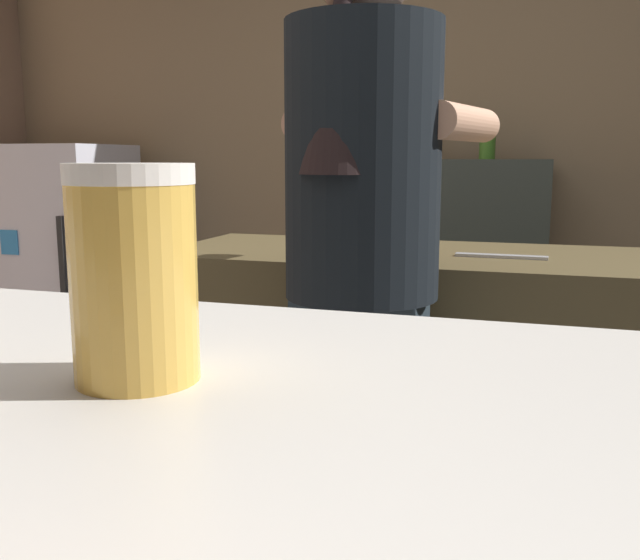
{
  "coord_description": "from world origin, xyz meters",
  "views": [
    {
      "loc": [
        0.34,
        -1.34,
        1.17
      ],
      "look_at": [
        0.16,
        -0.75,
        1.07
      ],
      "focal_mm": 39.72,
      "sensor_mm": 36.0,
      "label": 1
    }
  ],
  "objects_px": {
    "bartender": "(361,251)",
    "bottle_hot_sauce": "(434,141)",
    "mixing_bowl": "(385,245)",
    "bottle_vinegar": "(487,143)",
    "pint_glass_far": "(134,274)",
    "mini_fridge": "(64,265)",
    "chefs_knife": "(501,256)"
  },
  "relations": [
    {
      "from": "pint_glass_far",
      "to": "mini_fridge",
      "type": "bearing_deg",
      "value": 128.23
    },
    {
      "from": "mixing_bowl",
      "to": "bottle_hot_sauce",
      "type": "relative_size",
      "value": 0.79
    },
    {
      "from": "mini_fridge",
      "to": "bottle_vinegar",
      "type": "height_order",
      "value": "bottle_vinegar"
    },
    {
      "from": "mixing_bowl",
      "to": "bottle_hot_sauce",
      "type": "bearing_deg",
      "value": 93.33
    },
    {
      "from": "pint_glass_far",
      "to": "bottle_hot_sauce",
      "type": "relative_size",
      "value": 0.57
    },
    {
      "from": "bartender",
      "to": "bottle_vinegar",
      "type": "distance_m",
      "value": 1.81
    },
    {
      "from": "mixing_bowl",
      "to": "pint_glass_far",
      "type": "xyz_separation_m",
      "value": [
        0.2,
        -1.57,
        0.17
      ]
    },
    {
      "from": "chefs_knife",
      "to": "bottle_vinegar",
      "type": "xyz_separation_m",
      "value": [
        -0.15,
        1.38,
        0.32
      ]
    },
    {
      "from": "bottle_hot_sauce",
      "to": "chefs_knife",
      "type": "bearing_deg",
      "value": -74.14
    },
    {
      "from": "mixing_bowl",
      "to": "bottle_vinegar",
      "type": "xyz_separation_m",
      "value": [
        0.16,
        1.38,
        0.3
      ]
    },
    {
      "from": "bottle_vinegar",
      "to": "bottle_hot_sauce",
      "type": "distance_m",
      "value": 0.24
    },
    {
      "from": "mini_fridge",
      "to": "bartender",
      "type": "height_order",
      "value": "bartender"
    },
    {
      "from": "mixing_bowl",
      "to": "bottle_vinegar",
      "type": "bearing_deg",
      "value": 83.26
    },
    {
      "from": "mixing_bowl",
      "to": "bottle_vinegar",
      "type": "distance_m",
      "value": 1.42
    },
    {
      "from": "bartender",
      "to": "bottle_vinegar",
      "type": "xyz_separation_m",
      "value": [
        0.13,
        1.78,
        0.27
      ]
    },
    {
      "from": "mini_fridge",
      "to": "pint_glass_far",
      "type": "bearing_deg",
      "value": -51.77
    },
    {
      "from": "bartender",
      "to": "mini_fridge",
      "type": "bearing_deg",
      "value": 63.43
    },
    {
      "from": "bartender",
      "to": "bottle_hot_sauce",
      "type": "bearing_deg",
      "value": 15.36
    },
    {
      "from": "mini_fridge",
      "to": "mixing_bowl",
      "type": "xyz_separation_m",
      "value": [
        1.96,
        -1.17,
        0.32
      ]
    },
    {
      "from": "mini_fridge",
      "to": "chefs_knife",
      "type": "xyz_separation_m",
      "value": [
        2.28,
        -1.17,
        0.3
      ]
    },
    {
      "from": "pint_glass_far",
      "to": "bartender",
      "type": "bearing_deg",
      "value": 97.92
    },
    {
      "from": "chefs_knife",
      "to": "bottle_vinegar",
      "type": "height_order",
      "value": "bottle_vinegar"
    },
    {
      "from": "bottle_vinegar",
      "to": "bartender",
      "type": "bearing_deg",
      "value": -94.12
    },
    {
      "from": "chefs_knife",
      "to": "bottle_hot_sauce",
      "type": "xyz_separation_m",
      "value": [
        -0.4,
        1.39,
        0.34
      ]
    },
    {
      "from": "bartender",
      "to": "chefs_knife",
      "type": "distance_m",
      "value": 0.5
    },
    {
      "from": "mini_fridge",
      "to": "bartender",
      "type": "relative_size",
      "value": 0.74
    },
    {
      "from": "mixing_bowl",
      "to": "chefs_knife",
      "type": "relative_size",
      "value": 0.72
    },
    {
      "from": "bartender",
      "to": "bottle_hot_sauce",
      "type": "distance_m",
      "value": 1.83
    },
    {
      "from": "mini_fridge",
      "to": "bottle_hot_sauce",
      "type": "relative_size",
      "value": 5.68
    },
    {
      "from": "mixing_bowl",
      "to": "bottle_hot_sauce",
      "type": "height_order",
      "value": "bottle_hot_sauce"
    },
    {
      "from": "bottle_vinegar",
      "to": "bottle_hot_sauce",
      "type": "bearing_deg",
      "value": 175.8
    },
    {
      "from": "mini_fridge",
      "to": "bottle_hot_sauce",
      "type": "distance_m",
      "value": 2.0
    }
  ]
}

